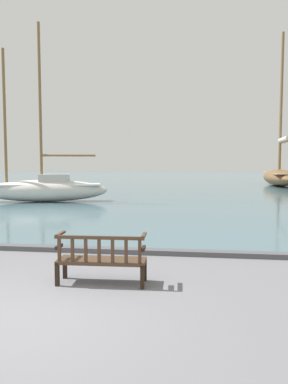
% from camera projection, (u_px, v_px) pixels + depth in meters
% --- Properties ---
extents(ground_plane, '(160.00, 160.00, 0.00)m').
position_uv_depth(ground_plane, '(28.00, 316.00, 5.37)').
color(ground_plane, slate).
extents(harbor_water, '(100.00, 80.00, 0.08)m').
position_uv_depth(harbor_water, '(176.00, 179.00, 48.84)').
color(harbor_water, '#476670').
rests_on(harbor_water, ground).
extents(quay_edge_kerb, '(40.00, 0.30, 0.12)m').
position_uv_depth(quay_edge_kerb, '(97.00, 250.00, 9.17)').
color(quay_edge_kerb, '#4C4C50').
rests_on(quay_edge_kerb, ground).
extents(park_bench, '(1.62, 0.58, 0.92)m').
position_uv_depth(park_bench, '(101.00, 258.00, 6.77)').
color(park_bench, black).
rests_on(park_bench, ground).
extents(sailboat_outer_starboard, '(6.82, 3.06, 9.39)m').
position_uv_depth(sailboat_outer_starboard, '(45.00, 188.00, 20.12)').
color(sailboat_outer_starboard, silver).
rests_on(sailboat_outer_starboard, harbor_water).
extents(sailboat_distant_harbor, '(2.93, 11.22, 13.64)m').
position_uv_depth(sailboat_distant_harbor, '(280.00, 175.00, 33.92)').
color(sailboat_distant_harbor, brown).
rests_on(sailboat_distant_harbor, harbor_water).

